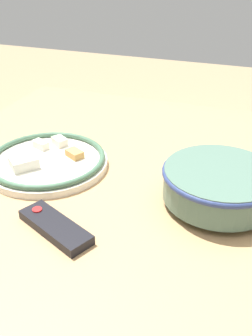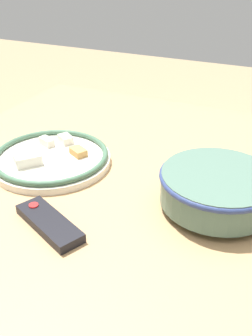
{
  "view_description": "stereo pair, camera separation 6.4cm",
  "coord_description": "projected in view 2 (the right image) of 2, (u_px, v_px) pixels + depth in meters",
  "views": [
    {
      "loc": [
        -0.27,
        0.78,
        1.26
      ],
      "look_at": [
        0.0,
        0.03,
        0.81
      ],
      "focal_mm": 42.0,
      "sensor_mm": 36.0,
      "label": 1
    },
    {
      "loc": [
        -0.33,
        0.75,
        1.26
      ],
      "look_at": [
        0.0,
        0.03,
        0.81
      ],
      "focal_mm": 42.0,
      "sensor_mm": 36.0,
      "label": 2
    }
  ],
  "objects": [
    {
      "name": "dining_table",
      "position": [
        132.0,
        206.0,
        1.01
      ],
      "size": [
        1.13,
        1.07,
        0.77
      ],
      "color": "tan",
      "rests_on": "ground_plane"
    },
    {
      "name": "noodle_bowl",
      "position": [
        218.0,
        188.0,
        0.83
      ],
      "size": [
        0.25,
        0.25,
        0.08
      ],
      "color": "#4C6B5B",
      "rests_on": "dining_table"
    },
    {
      "name": "food_plate",
      "position": [
        51.0,
        158.0,
        1.01
      ],
      "size": [
        0.31,
        0.31,
        0.04
      ],
      "color": "silver",
      "rests_on": "dining_table"
    },
    {
      "name": "tv_remote",
      "position": [
        49.0,
        223.0,
        0.79
      ],
      "size": [
        0.18,
        0.12,
        0.02
      ],
      "rotation": [
        0.0,
        0.0,
        4.28
      ],
      "color": "black",
      "rests_on": "dining_table"
    }
  ]
}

